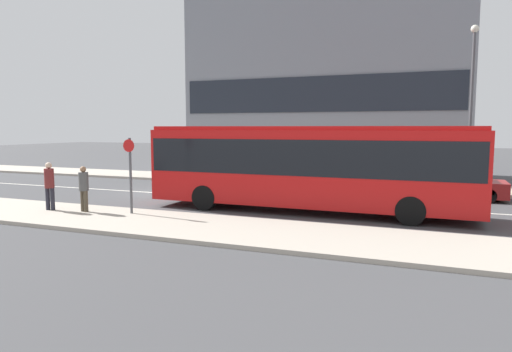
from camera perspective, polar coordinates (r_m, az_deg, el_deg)
ground_plane at (r=22.41m, az=-11.54°, el=-2.12°), size 120.00×120.00×0.00m
sidewalk_near at (r=17.58m, az=-22.79°, el=-4.51°), size 44.00×3.50×0.13m
sidewalk_far at (r=27.80m, az=-4.48°, el=-0.31°), size 44.00×3.50×0.13m
lane_centerline at (r=22.41m, az=-11.54°, el=-2.11°), size 41.80×0.16×0.01m
apartment_block_left_tower at (r=32.43m, az=8.69°, el=17.26°), size 18.30×5.93×18.96m
city_bus at (r=17.05m, az=6.41°, el=1.65°), size 12.13×2.48×3.20m
parked_car_0 at (r=22.13m, az=23.63°, el=-0.88°), size 4.06×1.89×1.43m
pedestrian_near_stop at (r=18.33m, az=-24.41°, el=-0.79°), size 0.35×0.34×1.76m
pedestrian_down_pavement at (r=17.50m, az=-20.73°, el=-1.18°), size 0.34×0.34×1.64m
bus_stop_sign at (r=16.56m, az=-15.45°, el=0.79°), size 0.44×0.12×2.66m
street_lamp at (r=23.76m, az=25.36°, el=9.39°), size 0.36×0.36×7.70m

